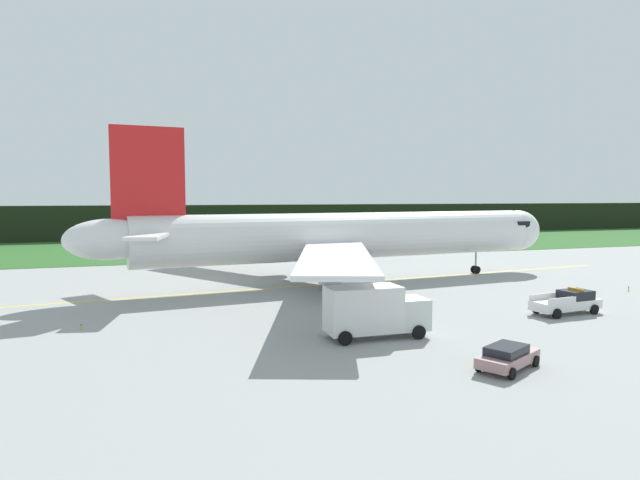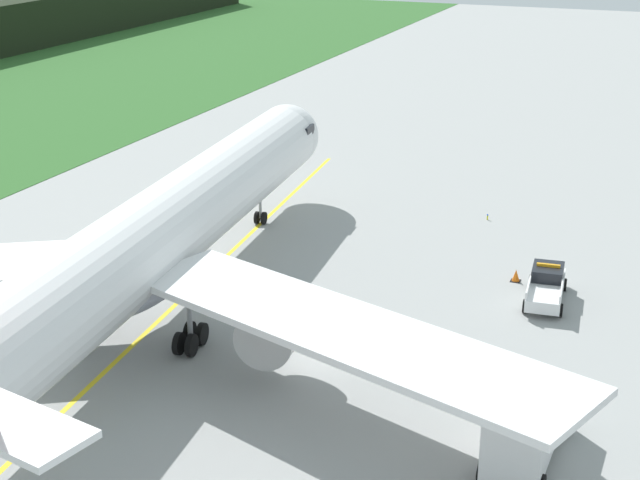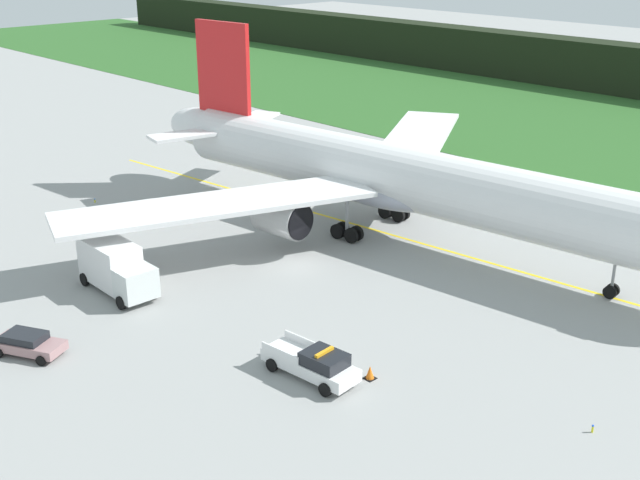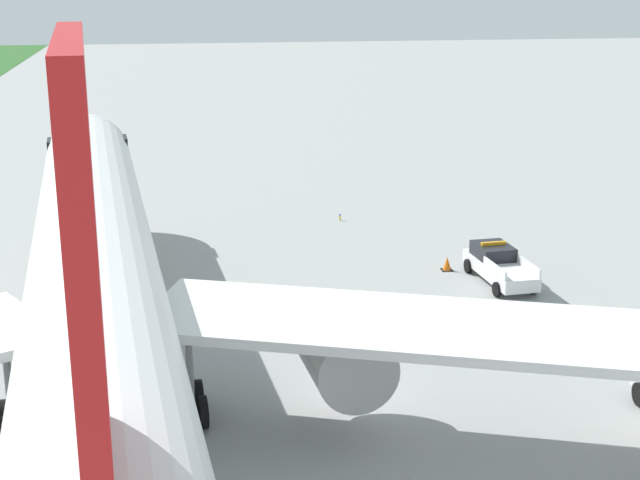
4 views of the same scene
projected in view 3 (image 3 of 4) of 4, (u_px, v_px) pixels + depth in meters
ground at (297, 264)px, 58.49m from camera, size 320.00×320.00×0.00m
taxiway_centerline_main at (403, 238)px, 63.40m from camera, size 70.01×7.42×0.01m
airliner at (396, 177)px, 62.23m from camera, size 53.05×48.01×15.24m
ops_pickup_truck at (313, 363)px, 43.41m from camera, size 5.84×2.63×1.94m
catering_truck at (116, 267)px, 53.48m from camera, size 6.67×2.78×3.52m
staff_car at (28, 343)px, 45.91m from camera, size 4.44×3.45×1.30m
apron_cone at (370, 373)px, 43.50m from camera, size 0.61×0.61×0.76m
taxiway_edge_light_east at (593, 428)px, 38.88m from camera, size 0.12×0.12×0.44m
taxiway_edge_light_west at (95, 200)px, 71.59m from camera, size 0.12×0.12×0.37m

